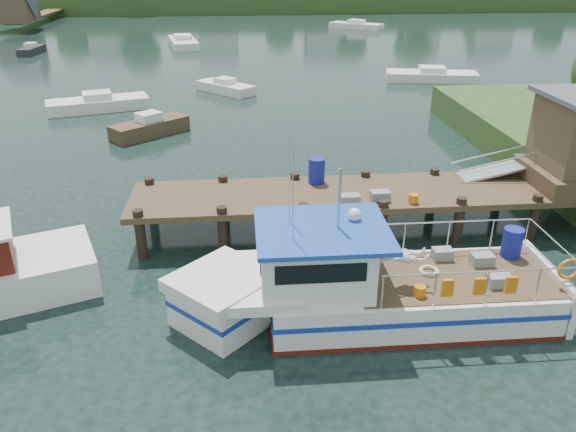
{
  "coord_description": "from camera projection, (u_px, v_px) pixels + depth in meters",
  "views": [
    {
      "loc": [
        -2.41,
        -16.85,
        8.58
      ],
      "look_at": [
        -1.0,
        -1.5,
        1.3
      ],
      "focal_mm": 35.0,
      "sensor_mm": 36.0,
      "label": 1
    }
  ],
  "objects": [
    {
      "name": "lobster_boat",
      "position": [
        362.0,
        287.0,
        14.22
      ],
      "size": [
        10.25,
        3.1,
        4.88
      ],
      "rotation": [
        0.0,
        0.0,
        -0.01
      ],
      "color": "silver",
      "rests_on": "ground"
    },
    {
      "name": "moored_e",
      "position": [
        32.0,
        50.0,
        51.73
      ],
      "size": [
        1.62,
        3.77,
        1.01
      ],
      "rotation": [
        0.0,
        0.0,
        0.07
      ],
      "color": "black",
      "rests_on": "ground"
    },
    {
      "name": "moored_c",
      "position": [
        432.0,
        76.0,
        40.9
      ],
      "size": [
        6.82,
        3.51,
        1.03
      ],
      "rotation": [
        0.0,
        0.0,
        -0.38
      ],
      "color": "silver",
      "rests_on": "ground"
    },
    {
      "name": "moored_b",
      "position": [
        225.0,
        87.0,
        37.58
      ],
      "size": [
        4.09,
        4.17,
        0.96
      ],
      "rotation": [
        0.0,
        0.0,
        -0.2
      ],
      "color": "silver",
      "rests_on": "ground"
    },
    {
      "name": "ground_plane",
      "position": [
        313.0,
        231.0,
        19.04
      ],
      "size": [
        160.0,
        160.0,
        0.0
      ],
      "primitive_type": "plane",
      "color": "black"
    },
    {
      "name": "moored_d",
      "position": [
        183.0,
        42.0,
        55.65
      ],
      "size": [
        3.61,
        7.19,
        1.17
      ],
      "rotation": [
        0.0,
        0.0,
        -0.33
      ],
      "color": "silver",
      "rests_on": "ground"
    },
    {
      "name": "moored_a",
      "position": [
        98.0,
        103.0,
        33.4
      ],
      "size": [
        6.09,
        3.55,
        1.06
      ],
      "rotation": [
        0.0,
        0.0,
        -0.05
      ],
      "color": "silver",
      "rests_on": "ground"
    },
    {
      "name": "moored_far",
      "position": [
        356.0,
        25.0,
        68.47
      ],
      "size": [
        6.5,
        5.56,
        1.1
      ],
      "rotation": [
        0.0,
        0.0,
        -0.37
      ],
      "color": "silver",
      "rests_on": "ground"
    },
    {
      "name": "dock",
      "position": [
        509.0,
        162.0,
        18.63
      ],
      "size": [
        16.6,
        3.0,
        4.78
      ],
      "color": "#493622",
      "rests_on": "ground"
    },
    {
      "name": "moored_rowboat",
      "position": [
        150.0,
        127.0,
        28.78
      ],
      "size": [
        3.97,
        3.69,
        1.18
      ],
      "rotation": [
        0.0,
        0.0,
        0.19
      ],
      "color": "#493622",
      "rests_on": "ground"
    }
  ]
}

